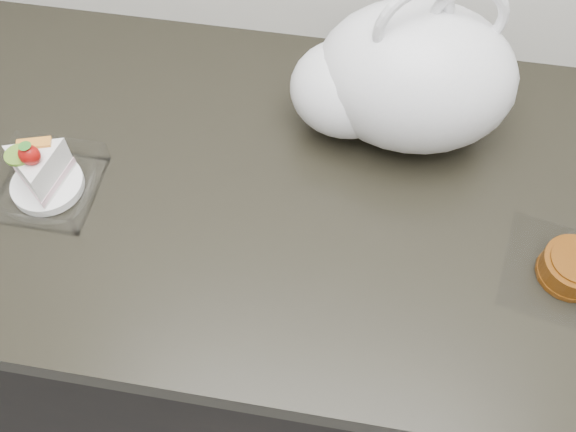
{
  "coord_description": "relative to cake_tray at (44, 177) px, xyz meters",
  "views": [
    {
      "loc": [
        0.02,
        1.15,
        1.64
      ],
      "look_at": [
        -0.06,
        1.61,
        0.94
      ],
      "focal_mm": 40.0,
      "sensor_mm": 36.0,
      "label": 1
    }
  ],
  "objects": [
    {
      "name": "mooncake_wrap",
      "position": [
        0.71,
        -0.02,
        -0.01
      ],
      "size": [
        0.19,
        0.18,
        0.04
      ],
      "rotation": [
        0.0,
        0.0,
        -0.01
      ],
      "color": "white",
      "rests_on": "counter"
    },
    {
      "name": "cake_tray",
      "position": [
        0.0,
        0.0,
        0.0
      ],
      "size": [
        0.14,
        0.14,
        0.11
      ],
      "rotation": [
        0.0,
        0.0,
        -0.0
      ],
      "color": "white",
      "rests_on": "counter"
    },
    {
      "name": "counter",
      "position": [
        0.41,
        0.07,
        -0.48
      ],
      "size": [
        2.04,
        0.64,
        0.9
      ],
      "color": "black",
      "rests_on": "ground"
    },
    {
      "name": "plastic_bag",
      "position": [
        0.47,
        0.2,
        0.07
      ],
      "size": [
        0.36,
        0.3,
        0.26
      ],
      "rotation": [
        0.0,
        0.0,
        0.37
      ],
      "color": "white",
      "rests_on": "counter"
    }
  ]
}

